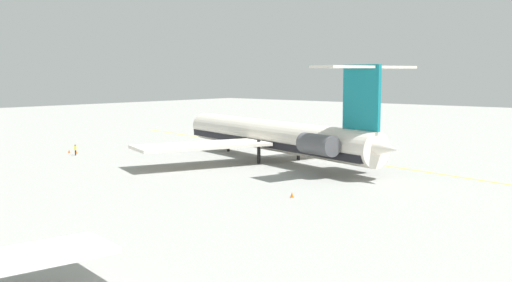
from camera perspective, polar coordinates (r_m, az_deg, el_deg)
name	(u,v)px	position (r m, az deg, el deg)	size (l,w,h in m)	color
ground	(278,155)	(95.20, 2.12, -1.33)	(329.14, 329.14, 0.00)	#9E9E99
main_jetliner	(279,136)	(87.22, 2.21, 0.49)	(47.30, 42.35, 14.00)	silver
ground_crew_near_nose	(313,133)	(118.89, 5.52, 0.74)	(0.39, 0.29, 1.80)	black
ground_crew_near_tail	(297,133)	(119.48, 3.96, 0.75)	(0.27, 0.38, 1.68)	black
ground_crew_portside	(75,148)	(98.64, -16.93, -0.68)	(0.28, 0.42, 1.76)	black
safety_cone_nose	(76,152)	(100.84, -16.85, -1.01)	(0.40, 0.40, 0.55)	#EA590F
safety_cone_wingtip	(69,151)	(102.00, -17.48, -0.95)	(0.40, 0.40, 0.55)	#EA590F
safety_cone_tail	(292,195)	(62.44, 3.47, -5.18)	(0.40, 0.40, 0.55)	#EA590F
taxiway_centreline	(310,154)	(96.20, 5.20, -1.27)	(109.17, 0.36, 0.01)	gold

